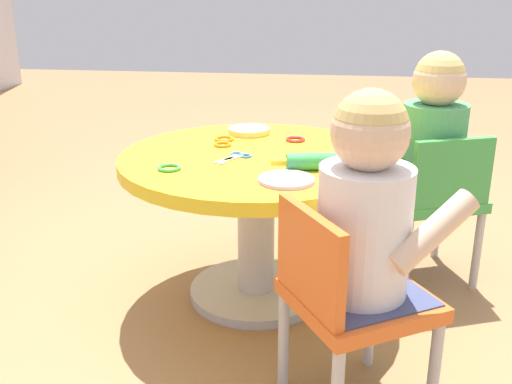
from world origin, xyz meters
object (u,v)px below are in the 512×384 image
Objects in this scene: child_chair_left at (347,299)px; child_chair_right at (433,198)px; rolling_pin at (311,161)px; craft_scissors at (236,157)px; craft_table at (256,192)px; seated_child_left at (367,205)px; seated_child_right at (433,130)px.

child_chair_right is (0.72, -0.30, 0.00)m from child_chair_left.
rolling_pin reaches higher than craft_scissors.
seated_child_left is (-0.52, -0.32, 0.17)m from craft_table.
seated_child_left is (0.02, -0.03, 0.23)m from child_chair_left.
craft_table is 1.58× the size of child_chair_right.
child_chair_left is 0.78m from child_chair_right.
rolling_pin is at bearing 132.63° from seated_child_right.
seated_child_right is 3.60× the size of craft_scissors.
rolling_pin is (-0.13, -0.18, 0.15)m from craft_table.
seated_child_right is at bearing -47.37° from rolling_pin.
craft_scissors is at bearing 34.37° from child_chair_left.
child_chair_left is 2.33× the size of rolling_pin.
craft_scissors is (-0.04, 0.06, 0.13)m from craft_table.
seated_child_left reaches higher than craft_table.
child_chair_left is at bearing -152.30° from craft_table.
child_chair_left is at bearing 157.74° from child_chair_right.
child_chair_right is at bearing -22.26° from child_chair_left.
craft_table is 0.14m from craft_scissors.
child_chair_right is 2.33× the size of rolling_pin.
child_chair_left is 0.63m from craft_scissors.
craft_scissors reaches higher than craft_table.
seated_child_right is at bearing -20.32° from child_chair_left.
seated_child_right reaches higher than craft_table.
child_chair_left is 3.78× the size of craft_scissors.
craft_table is at bearing 107.78° from child_chair_right.
seated_child_left is 2.22× the size of rolling_pin.
child_chair_left is 1.05× the size of seated_child_left.
seated_child_right is 2.22× the size of rolling_pin.
craft_table is 1.67× the size of seated_child_left.
child_chair_left is 1.00× the size of child_chair_right.
seated_child_left is 1.00× the size of seated_child_right.
seated_child_right reaches higher than child_chair_left.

